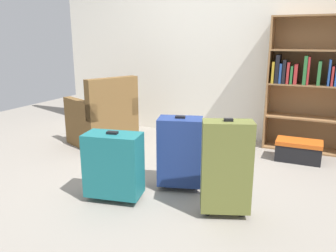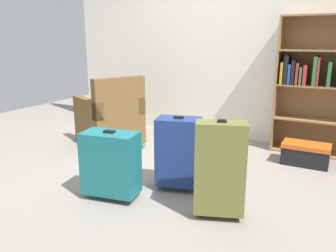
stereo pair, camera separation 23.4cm
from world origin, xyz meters
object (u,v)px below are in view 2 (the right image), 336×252
object	(u,v)px
bookshelf	(323,83)
suitcase_navy_blue	(178,152)
mug	(140,145)
storage_box	(306,153)
suitcase_teal	(111,163)
suitcase_olive	(220,168)
armchair	(111,120)

from	to	relation	value
bookshelf	suitcase_navy_blue	distance (m)	2.06
mug	storage_box	size ratio (longest dim) A/B	0.24
mug	suitcase_teal	size ratio (longest dim) A/B	0.20
mug	suitcase_olive	xyz separation A→B (m)	(1.47, -1.15, 0.36)
storage_box	suitcase_navy_blue	xyz separation A→B (m)	(-0.97, -1.22, 0.23)
armchair	suitcase_teal	bearing A→B (deg)	-52.31
armchair	storage_box	distance (m)	2.44
suitcase_teal	suitcase_navy_blue	size ratio (longest dim) A/B	0.88
mug	suitcase_teal	bearing A→B (deg)	-67.45
armchair	suitcase_navy_blue	bearing A→B (deg)	-30.86
mug	suitcase_olive	size ratio (longest dim) A/B	0.15
mug	suitcase_navy_blue	xyz separation A→B (m)	(0.96, -0.83, 0.31)
bookshelf	suitcase_navy_blue	xyz separation A→B (m)	(-1.03, -1.71, -0.50)
mug	storage_box	world-z (taller)	storage_box
suitcase_navy_blue	armchair	bearing A→B (deg)	149.14
storage_box	mug	bearing A→B (deg)	-168.46
storage_box	suitcase_olive	size ratio (longest dim) A/B	0.63
bookshelf	storage_box	bearing A→B (deg)	-97.90
armchair	mug	size ratio (longest dim) A/B	7.71
bookshelf	suitcase_teal	bearing A→B (deg)	-124.22
bookshelf	armchair	xyz separation A→B (m)	(-2.47, -0.85, -0.54)
suitcase_olive	suitcase_navy_blue	xyz separation A→B (m)	(-0.51, 0.32, -0.05)
bookshelf	suitcase_navy_blue	size ratio (longest dim) A/B	2.34
mug	suitcase_navy_blue	size ratio (longest dim) A/B	0.17
storage_box	suitcase_teal	world-z (taller)	suitcase_teal
armchair	suitcase_teal	size ratio (longest dim) A/B	1.51
armchair	storage_box	bearing A→B (deg)	8.62
bookshelf	suitcase_olive	world-z (taller)	bookshelf
mug	suitcase_navy_blue	bearing A→B (deg)	-40.87
suitcase_olive	suitcase_navy_blue	size ratio (longest dim) A/B	1.14
armchair	suitcase_navy_blue	world-z (taller)	armchair
storage_box	suitcase_navy_blue	bearing A→B (deg)	-128.35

